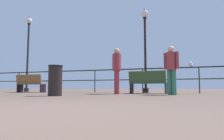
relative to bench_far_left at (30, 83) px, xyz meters
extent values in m
plane|color=brown|center=(5.46, -6.33, -0.48)|extent=(60.00, 60.00, 0.00)
cube|color=black|center=(5.46, 0.92, 0.61)|extent=(18.88, 0.05, 0.05)
cube|color=black|center=(5.46, 0.92, 0.12)|extent=(18.88, 0.04, 0.04)
cylinder|color=black|center=(-1.61, 0.92, 0.06)|extent=(0.04, 0.04, 1.10)
cylinder|color=black|center=(0.75, 0.92, 0.06)|extent=(0.04, 0.04, 1.10)
cylinder|color=black|center=(3.10, 0.92, 0.06)|extent=(0.04, 0.04, 1.10)
cylinder|color=black|center=(5.46, 0.92, 0.06)|extent=(0.04, 0.04, 1.10)
cylinder|color=black|center=(7.82, 0.92, 0.06)|extent=(0.04, 0.04, 1.10)
cube|color=brown|center=(0.00, 0.08, -0.06)|extent=(1.48, 0.45, 0.05)
cube|color=brown|center=(0.00, -0.12, 0.17)|extent=(1.48, 0.13, 0.47)
cube|color=black|center=(0.70, 0.09, -0.27)|extent=(0.04, 0.41, 0.42)
cube|color=black|center=(0.70, 0.26, 0.08)|extent=(0.04, 0.32, 0.04)
cube|color=black|center=(-0.70, 0.08, -0.27)|extent=(0.04, 0.41, 0.42)
cube|color=black|center=(-0.70, 0.26, 0.08)|extent=(0.04, 0.32, 0.04)
cube|color=#34542E|center=(5.83, 0.08, -0.05)|extent=(1.52, 0.62, 0.05)
cube|color=#34542E|center=(5.81, -0.14, 0.19)|extent=(1.49, 0.27, 0.48)
cube|color=black|center=(6.53, 0.02, -0.27)|extent=(0.08, 0.44, 0.43)
cube|color=black|center=(6.55, 0.21, 0.09)|extent=(0.07, 0.34, 0.04)
cube|color=black|center=(5.13, 0.15, -0.27)|extent=(0.08, 0.44, 0.43)
cube|color=black|center=(5.15, 0.34, 0.09)|extent=(0.07, 0.34, 0.04)
cylinder|color=#252626|center=(-1.29, 1.17, -0.37)|extent=(0.27, 0.27, 0.22)
cylinder|color=#252626|center=(-1.29, 1.17, 1.61)|extent=(0.11, 0.11, 3.75)
cylinder|color=#252626|center=(-1.29, 1.17, 3.51)|extent=(0.18, 0.18, 0.06)
sphere|color=silver|center=(-1.29, 1.17, 3.71)|extent=(0.34, 0.34, 0.34)
cone|color=#252626|center=(-1.29, 1.17, 3.93)|extent=(0.13, 0.13, 0.10)
cylinder|color=black|center=(5.56, 1.17, -0.37)|extent=(0.25, 0.25, 0.22)
cylinder|color=black|center=(5.56, 1.17, 1.39)|extent=(0.11, 0.11, 3.31)
cylinder|color=black|center=(5.56, 1.17, 3.07)|extent=(0.17, 0.17, 0.06)
sphere|color=silver|center=(5.56, 1.17, 3.28)|extent=(0.36, 0.36, 0.36)
cone|color=black|center=(5.56, 1.17, 3.51)|extent=(0.13, 0.13, 0.10)
cylinder|color=#326F53|center=(6.85, -1.06, -0.06)|extent=(0.15, 0.15, 0.84)
cylinder|color=#326F53|center=(6.70, -0.99, -0.06)|extent=(0.15, 0.15, 0.84)
cylinder|color=#94343A|center=(6.78, -1.03, 0.66)|extent=(0.32, 0.32, 0.61)
cylinder|color=#94343A|center=(6.97, -1.11, 0.68)|extent=(0.11, 0.11, 0.57)
cylinder|color=#94343A|center=(6.58, -0.94, 0.68)|extent=(0.11, 0.11, 0.57)
sphere|color=beige|center=(6.78, -1.03, 1.07)|extent=(0.22, 0.22, 0.22)
cylinder|color=#A02832|center=(4.73, -0.74, -0.04)|extent=(0.16, 0.16, 0.89)
cylinder|color=#A02832|center=(4.81, -0.89, -0.04)|extent=(0.16, 0.16, 0.89)
cylinder|color=#9B333C|center=(4.77, -0.82, 0.72)|extent=(0.34, 0.34, 0.64)
cylinder|color=#9B333C|center=(4.66, -0.62, 0.74)|extent=(0.11, 0.11, 0.60)
cylinder|color=#9B333C|center=(4.88, -1.01, 0.74)|extent=(0.11, 0.11, 0.60)
sphere|color=tan|center=(4.77, -0.82, 1.16)|extent=(0.23, 0.23, 0.23)
ellipsoid|color=white|center=(7.53, 0.92, 0.71)|extent=(0.23, 0.31, 0.15)
ellipsoid|color=gray|center=(7.53, 0.92, 0.74)|extent=(0.18, 0.27, 0.05)
sphere|color=white|center=(7.50, 0.80, 0.78)|extent=(0.13, 0.13, 0.13)
cone|color=gold|center=(7.48, 0.72, 0.78)|extent=(0.06, 0.06, 0.05)
cube|color=gray|center=(7.57, 1.07, 0.72)|extent=(0.09, 0.11, 0.02)
cylinder|color=black|center=(3.49, -2.91, -0.05)|extent=(0.41, 0.41, 0.87)
cylinder|color=black|center=(3.49, -2.91, 0.41)|extent=(0.43, 0.43, 0.04)
camera|label=1|loc=(6.95, -7.87, -0.23)|focal=31.12mm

